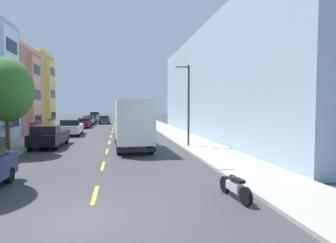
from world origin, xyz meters
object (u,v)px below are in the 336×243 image
object	(u,v)px
delivery_box_truck	(132,122)
parked_sedan_burgundy	(84,123)
moving_charcoal_sedan	(104,120)
parked_motorcycle	(235,187)
parked_pickup_black	(49,137)
parked_suv_sky	(95,116)
parked_hatchback_teal	(135,117)
parked_pickup_orange	(143,123)
parked_wagon_silver	(88,120)
parked_pickup_white	(71,128)
street_tree_second	(6,90)
parked_hatchback_forest	(92,119)
street_lamp	(186,99)

from	to	relation	value
delivery_box_truck	parked_sedan_burgundy	distance (m)	22.69
moving_charcoal_sedan	parked_motorcycle	size ratio (longest dim) A/B	2.19
parked_pickup_black	parked_suv_sky	bearing A→B (deg)	89.80
delivery_box_truck	parked_hatchback_teal	distance (m)	41.62
parked_pickup_orange	parked_wagon_silver	bearing A→B (deg)	131.36
delivery_box_truck	parked_pickup_black	distance (m)	6.61
parked_pickup_white	parked_motorcycle	size ratio (longest dim) A/B	2.60
parked_hatchback_teal	street_tree_second	bearing A→B (deg)	-104.17
parked_hatchback_forest	moving_charcoal_sedan	world-z (taller)	parked_hatchback_forest
parked_motorcycle	moving_charcoal_sedan	bearing A→B (deg)	98.56
parked_sedan_burgundy	moving_charcoal_sedan	world-z (taller)	same
street_lamp	parked_suv_sky	size ratio (longest dim) A/B	1.26
parked_pickup_black	parked_pickup_white	bearing A→B (deg)	88.83
parked_suv_sky	moving_charcoal_sedan	world-z (taller)	parked_suv_sky
parked_wagon_silver	parked_pickup_orange	size ratio (longest dim) A/B	0.89
street_tree_second	parked_pickup_white	distance (m)	12.57
street_lamp	parked_hatchback_forest	distance (m)	35.60
delivery_box_truck	parked_wagon_silver	xyz separation A→B (m)	(-6.08, 28.39, -1.21)
street_lamp	moving_charcoal_sedan	size ratio (longest dim) A/B	1.36
street_lamp	parked_pickup_orange	bearing A→B (deg)	95.25
parked_motorcycle	parked_pickup_white	bearing A→B (deg)	111.30
parked_motorcycle	parked_sedan_burgundy	bearing A→B (deg)	104.76
parked_sedan_burgundy	parked_pickup_black	size ratio (longest dim) A/B	0.85
parked_sedan_burgundy	parked_pickup_orange	bearing A→B (deg)	-20.08
parked_pickup_orange	street_tree_second	bearing A→B (deg)	-118.19
parked_wagon_silver	parked_suv_sky	bearing A→B (deg)	90.12
street_lamp	parked_pickup_white	xyz separation A→B (m)	(-10.19, 10.93, -2.90)
moving_charcoal_sedan	street_tree_second	bearing A→B (deg)	-98.10
parked_pickup_white	street_tree_second	bearing A→B (deg)	-100.20
street_tree_second	parked_pickup_orange	xyz separation A→B (m)	(10.61, 19.79, -3.40)
delivery_box_truck	parked_pickup_black	size ratio (longest dim) A/B	1.53
delivery_box_truck	parked_hatchback_teal	xyz separation A→B (m)	(2.54, 41.53, -1.26)
parked_pickup_orange	parked_pickup_black	size ratio (longest dim) A/B	1.00
parked_pickup_white	parked_pickup_black	world-z (taller)	same
parked_motorcycle	parked_pickup_orange	bearing A→B (deg)	91.01
parked_wagon_silver	parked_motorcycle	xyz separation A→B (m)	(9.02, -40.61, -0.39)
parked_wagon_silver	street_lamp	bearing A→B (deg)	-70.26
street_tree_second	street_lamp	size ratio (longest dim) A/B	1.01
parked_suv_sky	parked_pickup_black	world-z (taller)	parked_suv_sky
parked_hatchback_forest	street_tree_second	bearing A→B (deg)	-93.50
parked_suv_sky	parked_pickup_white	distance (m)	30.74
parked_hatchback_teal	moving_charcoal_sedan	world-z (taller)	parked_hatchback_teal
parked_suv_sky	moving_charcoal_sedan	bearing A→B (deg)	-76.38
parked_pickup_black	parked_motorcycle	world-z (taller)	parked_pickup_black
parked_pickup_white	parked_pickup_black	size ratio (longest dim) A/B	1.00
street_tree_second	parked_pickup_orange	size ratio (longest dim) A/B	1.16
parked_hatchback_teal	parked_motorcycle	bearing A→B (deg)	-89.57
parked_pickup_orange	parked_hatchback_forest	world-z (taller)	parked_pickup_orange
delivery_box_truck	parked_sedan_burgundy	size ratio (longest dim) A/B	1.80
parked_motorcycle	parked_hatchback_teal	bearing A→B (deg)	90.43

